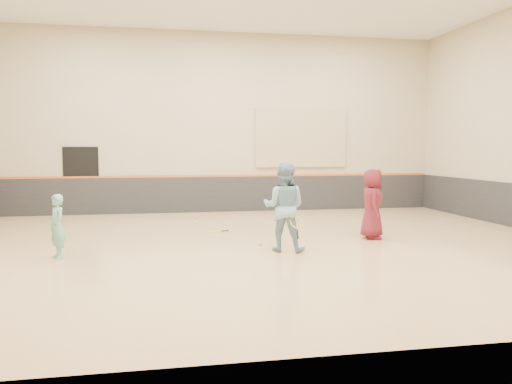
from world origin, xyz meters
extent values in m
cube|color=tan|center=(0.00, 0.00, -0.10)|extent=(15.00, 12.00, 0.20)
cube|color=tan|center=(0.00, 6.01, 3.00)|extent=(15.00, 0.02, 6.00)
cube|color=tan|center=(0.00, -6.01, 3.00)|extent=(15.00, 0.02, 6.00)
cube|color=#232326|center=(0.00, 5.97, 0.60)|extent=(14.90, 0.04, 1.20)
cube|color=#D85914|center=(0.00, 5.96, 1.22)|extent=(14.90, 0.03, 0.06)
cube|color=tan|center=(2.80, 5.95, 2.50)|extent=(3.20, 0.08, 2.00)
cube|color=black|center=(-4.50, 5.98, 1.10)|extent=(1.10, 0.05, 2.20)
imported|color=#70C2B2|center=(-3.91, -0.68, 0.63)|extent=(0.49, 0.55, 1.26)
imported|color=#7DA8C1|center=(0.61, -0.72, 0.93)|extent=(1.10, 1.00, 1.85)
imported|color=maroon|center=(3.00, 0.30, 0.83)|extent=(0.73, 0.93, 1.67)
sphere|color=#C9DA32|center=(0.22, -0.10, 0.03)|extent=(0.07, 0.07, 0.07)
sphere|color=#CEE635|center=(3.07, 0.18, 1.12)|extent=(0.07, 0.07, 0.07)
sphere|color=#CDE535|center=(-0.99, 3.45, 0.03)|extent=(0.07, 0.07, 0.07)
camera|label=1|loc=(-1.81, -10.79, 2.14)|focal=35.00mm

